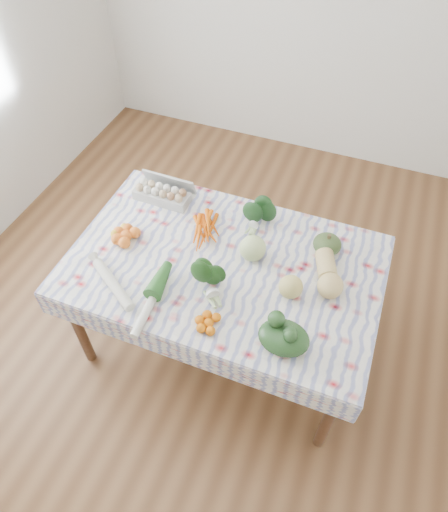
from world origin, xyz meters
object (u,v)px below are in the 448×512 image
Objects in this scene: kabocha_squash at (327,244)px; grapefruit at (291,287)px; butternut_squash at (328,273)px; egg_carton at (162,194)px; cabbage at (253,248)px; dining_table at (224,273)px.

grapefruit is at bearing -106.31° from kabocha_squash.
butternut_squash reaches higher than kabocha_squash.
grapefruit reaches higher than egg_carton.
kabocha_squash is at bearing 27.92° from cabbage.
dining_table is 10.42× the size of kabocha_squash.
dining_table is 13.13× the size of grapefruit.
butternut_squash is at bearing -76.51° from kabocha_squash.
butternut_squash reaches higher than dining_table.
kabocha_squash is at bearing 73.69° from grapefruit.
dining_table is at bearing -149.56° from kabocha_squash.
grapefruit reaches higher than dining_table.
kabocha_squash is at bearing 30.44° from dining_table.
cabbage is at bearing -152.08° from kabocha_squash.
dining_table is 0.58m from kabocha_squash.
grapefruit is at bearing -156.12° from butternut_squash.
cabbage is at bearing 36.97° from dining_table.
butternut_squash is (0.05, -0.21, 0.01)m from kabocha_squash.
egg_carton is 0.70m from cabbage.
butternut_squash is (0.41, -0.02, -0.01)m from cabbage.
grapefruit is (0.91, -0.40, 0.02)m from egg_carton.
dining_table is 0.22m from cabbage.
butternut_squash reaches higher than grapefruit.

